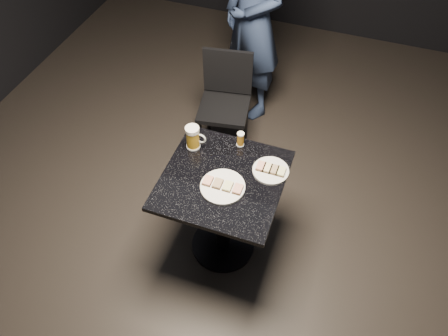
{
  "coord_description": "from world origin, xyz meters",
  "views": [
    {
      "loc": [
        0.54,
        -1.51,
        2.71
      ],
      "look_at": [
        0.0,
        0.02,
        0.82
      ],
      "focal_mm": 35.0,
      "sensor_mm": 36.0,
      "label": 1
    }
  ],
  "objects": [
    {
      "name": "beer_mug",
      "position": [
        -0.26,
        0.18,
        0.83
      ],
      "size": [
        0.13,
        0.09,
        0.16
      ],
      "color": "silver",
      "rests_on": "table"
    },
    {
      "name": "plate_small",
      "position": [
        0.25,
        0.14,
        0.76
      ],
      "size": [
        0.22,
        0.22,
        0.01
      ],
      "primitive_type": "cylinder",
      "color": "silver",
      "rests_on": "table"
    },
    {
      "name": "chair",
      "position": [
        -0.32,
        0.96,
        0.5
      ],
      "size": [
        0.44,
        0.44,
        0.86
      ],
      "color": "black",
      "rests_on": "floor"
    },
    {
      "name": "room_shell",
      "position": [
        0.0,
        0.0,
        1.84
      ],
      "size": [
        6.0,
        6.0,
        6.0
      ],
      "color": "black",
      "rests_on": "ground"
    },
    {
      "name": "beer_tumbler",
      "position": [
        0.01,
        0.29,
        0.8
      ],
      "size": [
        0.05,
        0.05,
        0.1
      ],
      "color": "silver",
      "rests_on": "table"
    },
    {
      "name": "plate_large",
      "position": [
        0.02,
        -0.06,
        0.76
      ],
      "size": [
        0.26,
        0.26,
        0.01
      ],
      "primitive_type": "cylinder",
      "color": "white",
      "rests_on": "table"
    },
    {
      "name": "patron",
      "position": [
        -0.28,
        1.5,
        0.88
      ],
      "size": [
        0.77,
        0.74,
        1.77
      ],
      "primitive_type": "imported",
      "rotation": [
        0.0,
        0.0,
        -0.7
      ],
      "color": "navy",
      "rests_on": "floor"
    },
    {
      "name": "canapes_on_plate_large",
      "position": [
        0.02,
        -0.06,
        0.77
      ],
      "size": [
        0.23,
        0.07,
        0.02
      ],
      "color": "#4C3521",
      "rests_on": "plate_large"
    },
    {
      "name": "table",
      "position": [
        0.0,
        0.0,
        0.51
      ],
      "size": [
        0.7,
        0.7,
        0.75
      ],
      "color": "black",
      "rests_on": "floor"
    },
    {
      "name": "floor",
      "position": [
        0.0,
        0.0,
        0.0
      ],
      "size": [
        6.0,
        6.0,
        0.0
      ],
      "primitive_type": "plane",
      "color": "black",
      "rests_on": "ground"
    },
    {
      "name": "canapes_on_plate_small",
      "position": [
        0.25,
        0.14,
        0.77
      ],
      "size": [
        0.17,
        0.07,
        0.02
      ],
      "color": "#4C3521",
      "rests_on": "plate_small"
    }
  ]
}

